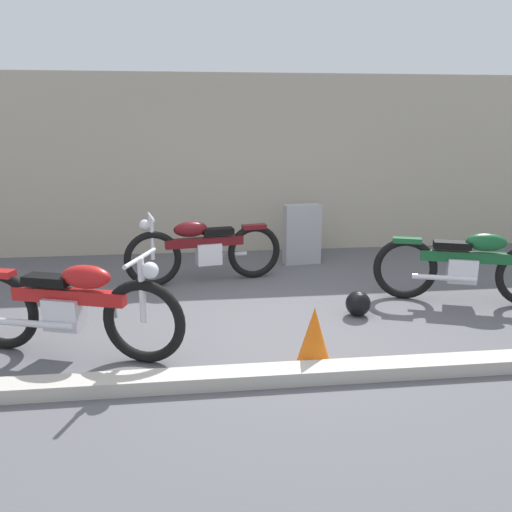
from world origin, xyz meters
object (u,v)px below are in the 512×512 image
object	(u,v)px
stone_marker	(302,234)
motorcycle_red	(71,307)
traffic_cone	(314,337)
motorcycle_maroon	(204,249)
helmet	(358,304)
motorcycle_green	(468,265)

from	to	relation	value
stone_marker	motorcycle_red	bearing A→B (deg)	-133.24
traffic_cone	motorcycle_maroon	xyz separation A→B (m)	(-0.90, 2.60, 0.18)
helmet	motorcycle_green	bearing A→B (deg)	10.52
motorcycle_red	stone_marker	bearing A→B (deg)	65.27
motorcycle_red	motorcycle_green	world-z (taller)	motorcycle_red
motorcycle_red	motorcycle_maroon	size ratio (longest dim) A/B	1.01
traffic_cone	motorcycle_red	distance (m)	2.20
stone_marker	motorcycle_maroon	world-z (taller)	motorcycle_maroon
stone_marker	motorcycle_maroon	distance (m)	1.69
stone_marker	helmet	world-z (taller)	stone_marker
motorcycle_maroon	motorcycle_green	xyz separation A→B (m)	(3.07, -1.19, 0.01)
stone_marker	helmet	bearing A→B (deg)	-85.53
motorcycle_maroon	motorcycle_green	world-z (taller)	motorcycle_green
helmet	traffic_cone	world-z (taller)	traffic_cone
helmet	motorcycle_maroon	xyz separation A→B (m)	(-1.67, 1.45, 0.32)
stone_marker	helmet	size ratio (longest dim) A/B	3.24
stone_marker	motorcycle_red	world-z (taller)	motorcycle_red
motorcycle_maroon	motorcycle_green	bearing A→B (deg)	148.19
traffic_cone	motorcycle_red	xyz separation A→B (m)	(-2.14, 0.48, 0.20)
traffic_cone	motorcycle_green	size ratio (longest dim) A/B	0.27
motorcycle_green	motorcycle_red	bearing A→B (deg)	-148.70
motorcycle_red	motorcycle_maroon	xyz separation A→B (m)	(1.24, 2.13, -0.02)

